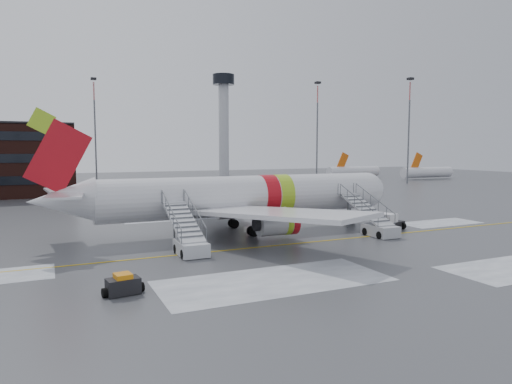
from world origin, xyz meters
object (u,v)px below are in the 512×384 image
airliner (238,197)px  airstair_aft (188,239)px  pushback_tug (389,223)px  baggage_tractor (123,286)px  airstair_fwd (375,224)px

airliner → airstair_aft: (-6.80, -6.54, -2.35)m
airstair_aft → pushback_tug: airstair_aft is taller
pushback_tug → baggage_tractor: bearing=-159.9°
airstair_fwd → pushback_tug: 3.45m
pushback_tug → airstair_fwd: bearing=-152.6°
airliner → airstair_aft: bearing=-136.1°
airliner → pushback_tug: (14.03, -4.95, -2.70)m
airstair_aft → baggage_tractor: size_ratio=3.33×
airstair_fwd → airstair_aft: same height
pushback_tug → baggage_tractor: size_ratio=1.38×
baggage_tractor → airstair_aft: bearing=53.9°
airstair_aft → pushback_tug: 20.89m
airstair_aft → baggage_tractor: 10.25m
pushback_tug → baggage_tractor: (-26.86, -9.85, -0.23)m
airliner → airstair_fwd: bearing=-30.8°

